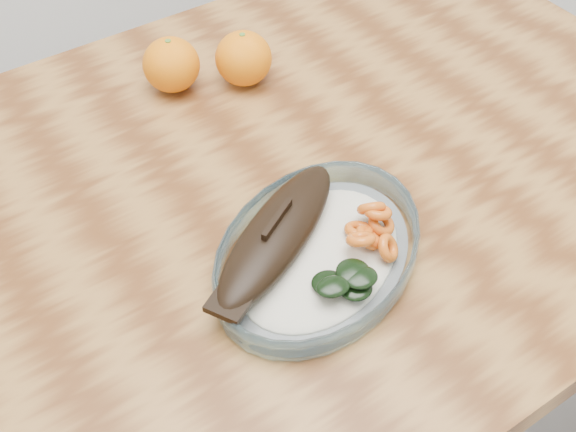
{
  "coord_description": "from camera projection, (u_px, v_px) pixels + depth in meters",
  "views": [
    {
      "loc": [
        -0.34,
        -0.54,
        1.37
      ],
      "look_at": [
        -0.03,
        -0.08,
        0.77
      ],
      "focal_mm": 45.0,
      "sensor_mm": 36.0,
      "label": 1
    }
  ],
  "objects": [
    {
      "name": "dining_table",
      "position": [
        273.0,
        232.0,
        0.96
      ],
      "size": [
        1.2,
        0.8,
        0.75
      ],
      "color": "#583014",
      "rests_on": "ground"
    },
    {
      "name": "orange_left",
      "position": [
        171.0,
        65.0,
        0.98
      ],
      "size": [
        0.08,
        0.08,
        0.08
      ],
      "primitive_type": "sphere",
      "color": "#DD5604",
      "rests_on": "dining_table"
    },
    {
      "name": "orange_right",
      "position": [
        244.0,
        58.0,
        0.99
      ],
      "size": [
        0.08,
        0.08,
        0.08
      ],
      "primitive_type": "sphere",
      "color": "#DD5604",
      "rests_on": "dining_table"
    },
    {
      "name": "plated_meal",
      "position": [
        317.0,
        250.0,
        0.78
      ],
      "size": [
        0.66,
        0.66,
        0.08
      ],
      "rotation": [
        0.0,
        0.0,
        0.42
      ],
      "color": "white",
      "rests_on": "dining_table"
    }
  ]
}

